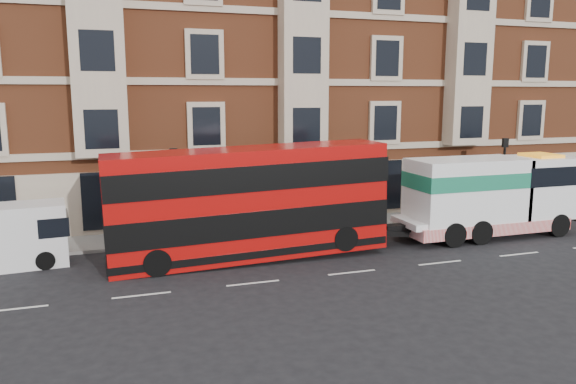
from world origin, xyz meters
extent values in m
plane|color=black|center=(0.00, 0.00, 0.00)|extent=(120.00, 120.00, 0.00)
cube|color=slate|center=(0.00, 7.50, 0.07)|extent=(90.00, 3.00, 0.15)
cube|color=brown|center=(0.50, 15.00, 9.00)|extent=(45.00, 12.00, 18.00)
cylinder|color=black|center=(-6.00, 6.20, 2.15)|extent=(0.14, 0.14, 4.00)
cube|color=black|center=(-6.00, 6.20, 4.25)|extent=(0.35, 0.15, 0.50)
cylinder|color=black|center=(12.00, 6.20, 2.15)|extent=(0.14, 0.14, 4.00)
cube|color=black|center=(12.00, 6.20, 4.25)|extent=(0.35, 0.15, 0.50)
cube|color=#AE0B09|center=(-3.34, 3.13, 2.43)|extent=(11.56, 2.58, 4.54)
cube|color=black|center=(-3.34, 3.13, 1.75)|extent=(11.60, 2.64, 1.08)
cube|color=black|center=(-3.34, 3.13, 3.61)|extent=(11.60, 2.64, 1.03)
cylinder|color=black|center=(-7.27, 1.96, 0.54)|extent=(1.07, 0.33, 1.07)
cylinder|color=black|center=(-7.27, 4.29, 0.54)|extent=(1.07, 0.33, 1.07)
cylinder|color=black|center=(0.58, 1.96, 0.85)|extent=(1.07, 0.33, 1.07)
cylinder|color=black|center=(0.58, 4.29, 0.85)|extent=(1.07, 0.33, 1.07)
cube|color=white|center=(8.66, 3.13, 0.98)|extent=(9.29, 2.37, 0.31)
cube|color=white|center=(11.65, 3.13, 2.32)|extent=(3.30, 2.58, 2.99)
cube|color=white|center=(7.42, 3.13, 2.37)|extent=(5.57, 2.58, 2.99)
cube|color=#1A7857|center=(7.42, 3.13, 2.89)|extent=(5.62, 2.62, 0.72)
cube|color=red|center=(8.45, 3.13, 0.62)|extent=(8.26, 2.64, 0.57)
cylinder|color=black|center=(11.96, 1.96, 0.57)|extent=(1.14, 0.36, 1.14)
cylinder|color=black|center=(11.96, 4.29, 0.57)|extent=(1.14, 0.36, 1.14)
cylinder|color=black|center=(7.42, 1.96, 0.57)|extent=(1.14, 0.41, 1.14)
cylinder|color=black|center=(7.42, 4.29, 0.57)|extent=(1.14, 0.41, 1.14)
cylinder|color=black|center=(5.97, 1.96, 0.57)|extent=(1.14, 0.41, 1.14)
cylinder|color=black|center=(5.97, 4.29, 0.57)|extent=(1.14, 0.41, 1.14)
cube|color=white|center=(-13.04, 5.00, 1.27)|extent=(5.02, 2.36, 2.53)
cylinder|color=black|center=(-11.41, 4.21, 0.37)|extent=(0.76, 0.31, 0.74)
cylinder|color=black|center=(-11.57, 6.05, 0.37)|extent=(0.76, 0.31, 0.74)
imported|color=#1B2936|center=(-8.05, 7.10, 0.93)|extent=(0.60, 0.42, 1.56)
camera|label=1|loc=(-9.02, -19.22, 6.92)|focal=35.00mm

